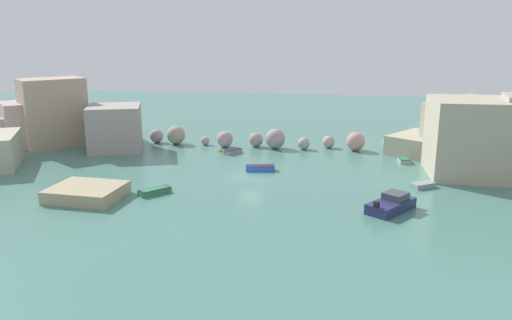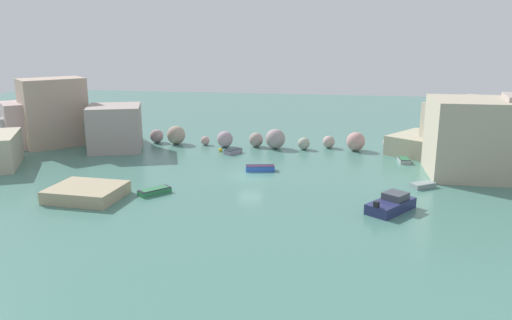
{
  "view_description": "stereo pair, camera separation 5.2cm",
  "coord_description": "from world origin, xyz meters",
  "px_view_note": "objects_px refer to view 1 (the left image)",
  "views": [
    {
      "loc": [
        9.72,
        -53.81,
        15.78
      ],
      "look_at": [
        0.0,
        3.82,
        1.0
      ],
      "focal_mm": 35.38,
      "sensor_mm": 36.0,
      "label": 1
    },
    {
      "loc": [
        9.77,
        -53.8,
        15.78
      ],
      "look_at": [
        0.0,
        3.82,
        1.0
      ],
      "focal_mm": 35.38,
      "sensor_mm": 36.0,
      "label": 2
    }
  ],
  "objects_px": {
    "moored_boat_2": "(404,160)",
    "moored_boat_3": "(233,151)",
    "moored_boat_5": "(155,191)",
    "moored_boat_4": "(423,185)",
    "moored_boat_1": "(260,168)",
    "moored_boat_0": "(391,204)",
    "stone_dock": "(87,192)",
    "channel_buoy": "(220,150)"
  },
  "relations": [
    {
      "from": "moored_boat_2",
      "to": "moored_boat_3",
      "type": "distance_m",
      "value": 22.18
    },
    {
      "from": "moored_boat_5",
      "to": "moored_boat_4",
      "type": "bearing_deg",
      "value": -35.91
    },
    {
      "from": "moored_boat_1",
      "to": "moored_boat_3",
      "type": "bearing_deg",
      "value": -70.28
    },
    {
      "from": "moored_boat_2",
      "to": "moored_boat_0",
      "type": "bearing_deg",
      "value": -14.57
    },
    {
      "from": "stone_dock",
      "to": "channel_buoy",
      "type": "relative_size",
      "value": 14.13
    },
    {
      "from": "moored_boat_1",
      "to": "moored_boat_5",
      "type": "distance_m",
      "value": 13.86
    },
    {
      "from": "moored_boat_3",
      "to": "moored_boat_1",
      "type": "bearing_deg",
      "value": -118.22
    },
    {
      "from": "moored_boat_2",
      "to": "moored_boat_4",
      "type": "distance_m",
      "value": 10.58
    },
    {
      "from": "channel_buoy",
      "to": "moored_boat_1",
      "type": "relative_size",
      "value": 0.13
    },
    {
      "from": "moored_boat_2",
      "to": "moored_boat_3",
      "type": "relative_size",
      "value": 0.89
    },
    {
      "from": "moored_boat_1",
      "to": "moored_boat_5",
      "type": "xyz_separation_m",
      "value": [
        -9.1,
        -10.45,
        -0.03
      ]
    },
    {
      "from": "channel_buoy",
      "to": "moored_boat_5",
      "type": "bearing_deg",
      "value": -96.39
    },
    {
      "from": "moored_boat_2",
      "to": "moored_boat_1",
      "type": "bearing_deg",
      "value": -72.94
    },
    {
      "from": "moored_boat_0",
      "to": "moored_boat_3",
      "type": "xyz_separation_m",
      "value": [
        -18.98,
        19.59,
        -0.32
      ]
    },
    {
      "from": "moored_boat_4",
      "to": "stone_dock",
      "type": "bearing_deg",
      "value": 161.57
    },
    {
      "from": "channel_buoy",
      "to": "moored_boat_1",
      "type": "height_order",
      "value": "moored_boat_1"
    },
    {
      "from": "channel_buoy",
      "to": "moored_boat_0",
      "type": "bearing_deg",
      "value": -44.33
    },
    {
      "from": "stone_dock",
      "to": "moored_boat_4",
      "type": "height_order",
      "value": "stone_dock"
    },
    {
      "from": "stone_dock",
      "to": "moored_boat_4",
      "type": "distance_m",
      "value": 34.34
    },
    {
      "from": "moored_boat_0",
      "to": "moored_boat_5",
      "type": "relative_size",
      "value": 1.66
    },
    {
      "from": "moored_boat_5",
      "to": "moored_boat_2",
      "type": "bearing_deg",
      "value": -16.59
    },
    {
      "from": "moored_boat_0",
      "to": "moored_boat_5",
      "type": "height_order",
      "value": "moored_boat_0"
    },
    {
      "from": "moored_boat_0",
      "to": "moored_boat_2",
      "type": "height_order",
      "value": "moored_boat_0"
    },
    {
      "from": "stone_dock",
      "to": "moored_boat_3",
      "type": "xyz_separation_m",
      "value": [
        10.15,
        20.94,
        -0.33
      ]
    },
    {
      "from": "stone_dock",
      "to": "moored_boat_1",
      "type": "xyz_separation_m",
      "value": [
        15.14,
        12.92,
        -0.3
      ]
    },
    {
      "from": "channel_buoy",
      "to": "moored_boat_3",
      "type": "xyz_separation_m",
      "value": [
        1.95,
        -0.86,
        0.06
      ]
    },
    {
      "from": "channel_buoy",
      "to": "moored_boat_3",
      "type": "distance_m",
      "value": 2.13
    },
    {
      "from": "moored_boat_3",
      "to": "channel_buoy",
      "type": "bearing_deg",
      "value": 96.18
    },
    {
      "from": "stone_dock",
      "to": "channel_buoy",
      "type": "xyz_separation_m",
      "value": [
        8.2,
        21.8,
        -0.38
      ]
    },
    {
      "from": "moored_boat_1",
      "to": "moored_boat_3",
      "type": "xyz_separation_m",
      "value": [
        -4.99,
        8.02,
        -0.03
      ]
    },
    {
      "from": "stone_dock",
      "to": "moored_boat_4",
      "type": "relative_size",
      "value": 2.36
    },
    {
      "from": "channel_buoy",
      "to": "moored_boat_1",
      "type": "distance_m",
      "value": 11.27
    },
    {
      "from": "moored_boat_0",
      "to": "moored_boat_4",
      "type": "bearing_deg",
      "value": 10.11
    },
    {
      "from": "channel_buoy",
      "to": "moored_boat_4",
      "type": "height_order",
      "value": "moored_boat_4"
    },
    {
      "from": "stone_dock",
      "to": "channel_buoy",
      "type": "height_order",
      "value": "stone_dock"
    },
    {
      "from": "moored_boat_2",
      "to": "moored_boat_5",
      "type": "bearing_deg",
      "value": -61.39
    },
    {
      "from": "moored_boat_1",
      "to": "moored_boat_2",
      "type": "bearing_deg",
      "value": -170.28
    },
    {
      "from": "stone_dock",
      "to": "moored_boat_0",
      "type": "xyz_separation_m",
      "value": [
        29.14,
        1.36,
        -0.01
      ]
    },
    {
      "from": "channel_buoy",
      "to": "moored_boat_2",
      "type": "bearing_deg",
      "value": -4.71
    },
    {
      "from": "channel_buoy",
      "to": "moored_boat_4",
      "type": "distance_m",
      "value": 27.84
    },
    {
      "from": "stone_dock",
      "to": "moored_boat_1",
      "type": "bearing_deg",
      "value": 40.48
    },
    {
      "from": "stone_dock",
      "to": "moored_boat_5",
      "type": "relative_size",
      "value": 2.04
    }
  ]
}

